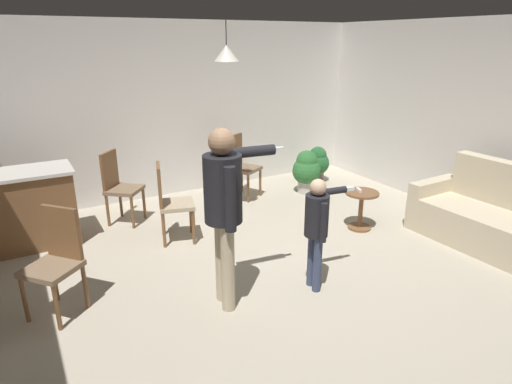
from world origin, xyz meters
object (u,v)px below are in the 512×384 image
object	(u,v)px
person_child	(317,222)
potted_plant_by_wall	(318,162)
dining_chair_spare	(119,184)
spare_remote_on_table	(359,190)
potted_plant_corner	(306,170)
kitchen_counter	(21,210)
person_adult	(225,200)
couch_floral	(492,219)
side_table_by_couch	(361,206)
dining_chair_by_counter	(170,200)
dining_chair_near_wall	(241,164)
dining_chair_centre_back	(56,258)

from	to	relation	value
person_child	potted_plant_by_wall	bearing A→B (deg)	151.08
dining_chair_spare	potted_plant_by_wall	bearing A→B (deg)	133.24
person_child	potted_plant_by_wall	distance (m)	3.62
spare_remote_on_table	potted_plant_corner	bearing A→B (deg)	80.38
kitchen_counter	potted_plant_corner	distance (m)	4.17
person_adult	person_child	bearing A→B (deg)	86.15
couch_floral	side_table_by_couch	world-z (taller)	couch_floral
person_adult	dining_chair_by_counter	distance (m)	1.69
couch_floral	dining_chair_near_wall	distance (m)	3.60
couch_floral	dining_chair_centre_back	size ratio (longest dim) A/B	1.82
dining_chair_near_wall	dining_chair_centre_back	size ratio (longest dim) A/B	1.00
person_child	potted_plant_corner	size ratio (longest dim) A/B	1.64
person_adult	potted_plant_corner	distance (m)	3.48
kitchen_counter	spare_remote_on_table	bearing A→B (deg)	-22.16
dining_chair_by_counter	potted_plant_by_wall	xyz separation A→B (m)	(3.09, 1.06, -0.20)
dining_chair_spare	dining_chair_centre_back	bearing A→B (deg)	12.89
kitchen_counter	side_table_by_couch	distance (m)	4.26
couch_floral	kitchen_counter	distance (m)	5.72
dining_chair_spare	potted_plant_corner	world-z (taller)	dining_chair_spare
couch_floral	dining_chair_centre_back	bearing A→B (deg)	75.39
person_adult	dining_chair_by_counter	world-z (taller)	person_adult
dining_chair_centre_back	potted_plant_by_wall	xyz separation A→B (m)	(4.48, 2.00, -0.20)
dining_chair_centre_back	potted_plant_corner	size ratio (longest dim) A/B	1.40
couch_floral	dining_chair_by_counter	bearing A→B (deg)	57.17
person_adult	dining_chair_near_wall	xyz separation A→B (m)	(1.54, 2.63, -0.52)
dining_chair_spare	spare_remote_on_table	distance (m)	3.23
couch_floral	side_table_by_couch	bearing A→B (deg)	41.08
couch_floral	potted_plant_corner	world-z (taller)	couch_floral
side_table_by_couch	spare_remote_on_table	xyz separation A→B (m)	(-0.02, 0.05, 0.21)
dining_chair_by_counter	spare_remote_on_table	world-z (taller)	dining_chair_by_counter
side_table_by_couch	dining_chair_by_counter	bearing A→B (deg)	158.73
person_child	kitchen_counter	bearing A→B (deg)	-126.53
dining_chair_by_counter	dining_chair_spare	world-z (taller)	same
couch_floral	spare_remote_on_table	size ratio (longest dim) A/B	14.01
side_table_by_couch	dining_chair_by_counter	size ratio (longest dim) A/B	0.52
couch_floral	potted_plant_by_wall	xyz separation A→B (m)	(-0.28, 3.11, 0.01)
dining_chair_spare	potted_plant_by_wall	size ratio (longest dim) A/B	1.59
couch_floral	potted_plant_corner	bearing A→B (deg)	15.40
dining_chair_by_counter	dining_chair_near_wall	distance (m)	1.84
couch_floral	kitchen_counter	size ratio (longest dim) A/B	1.45
dining_chair_near_wall	dining_chair_spare	xyz separation A→B (m)	(-1.93, -0.11, 0.00)
dining_chair_near_wall	potted_plant_by_wall	distance (m)	1.57
kitchen_counter	person_adult	size ratio (longest dim) A/B	0.74
potted_plant_by_wall	dining_chair_by_counter	bearing A→B (deg)	-161.02
dining_chair_centre_back	dining_chair_spare	bearing A→B (deg)	-69.10
spare_remote_on_table	kitchen_counter	bearing A→B (deg)	157.84
dining_chair_near_wall	spare_remote_on_table	distance (m)	2.03
kitchen_counter	person_child	size ratio (longest dim) A/B	1.08
kitchen_counter	potted_plant_corner	bearing A→B (deg)	-1.13
potted_plant_by_wall	spare_remote_on_table	bearing A→B (deg)	-112.56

